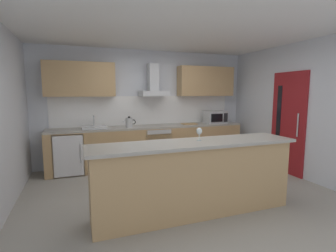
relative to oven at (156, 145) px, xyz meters
name	(u,v)px	position (x,y,z in m)	size (l,w,h in m)	color
ground	(179,192)	(-0.11, -1.65, -0.47)	(5.95, 4.99, 0.02)	gray
ceiling	(180,29)	(-0.11, -1.65, 2.15)	(5.95, 4.99, 0.02)	white
wall_back	(146,107)	(-0.11, 0.41, 0.84)	(5.95, 0.12, 2.60)	silver
wall_right	(299,110)	(2.42, -1.65, 0.84)	(0.12, 4.99, 2.60)	silver
backsplash_tile	(147,110)	(-0.11, 0.33, 0.77)	(4.21, 0.02, 0.66)	white
counter_back	(151,145)	(-0.11, 0.03, -0.01)	(4.36, 0.60, 0.90)	tan
counter_island	(195,177)	(-0.20, -2.43, 0.04)	(2.82, 0.64, 0.99)	tan
upper_cabinets	(148,81)	(-0.11, 0.18, 1.45)	(4.30, 0.32, 0.70)	tan
side_door	(288,123)	(2.35, -1.46, 0.57)	(0.08, 0.85, 2.05)	maroon
oven	(156,145)	(0.00, 0.00, 0.00)	(0.60, 0.62, 0.80)	slate
refrigerator	(69,153)	(-1.84, 0.00, -0.03)	(0.58, 0.60, 0.85)	white
microwave	(215,117)	(1.51, -0.03, 0.59)	(0.50, 0.38, 0.30)	#B7BABC
sink	(94,127)	(-1.32, 0.01, 0.47)	(0.50, 0.40, 0.26)	silver
kettle	(129,122)	(-0.60, -0.03, 0.55)	(0.29, 0.15, 0.24)	#B7BABC
range_hood	(154,86)	(0.00, 0.13, 1.33)	(0.62, 0.45, 0.72)	#B7BABC
wine_glass	(199,132)	(-0.11, -2.37, 0.66)	(0.08, 0.08, 0.18)	silver
chopping_board	(189,124)	(0.82, -0.02, 0.45)	(0.34, 0.22, 0.02)	tan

